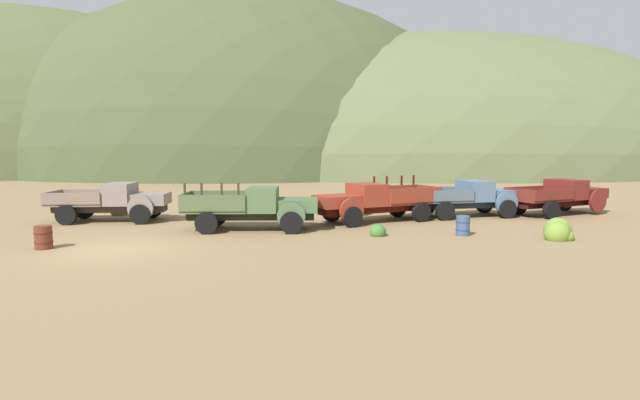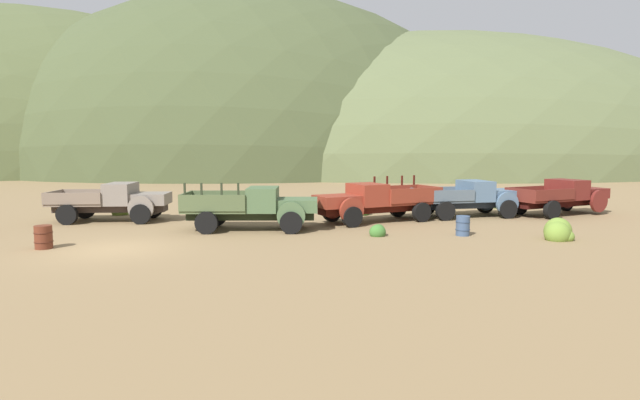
% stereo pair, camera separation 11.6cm
% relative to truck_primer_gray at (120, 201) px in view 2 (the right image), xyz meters
% --- Properties ---
extents(ground_plane, '(300.00, 300.00, 0.00)m').
position_rel_truck_primer_gray_xyz_m(ground_plane, '(1.01, -7.33, -0.99)').
color(ground_plane, olive).
extents(hill_distant, '(99.75, 55.36, 47.86)m').
position_rel_truck_primer_gray_xyz_m(hill_distant, '(-25.10, 60.20, -0.99)').
color(hill_distant, '#4C5633').
rests_on(hill_distant, ground).
extents(hill_far_left, '(80.71, 72.90, 54.66)m').
position_rel_truck_primer_gray_xyz_m(hill_far_left, '(10.99, 60.33, -0.99)').
color(hill_far_left, '#424C2D').
rests_on(hill_far_left, ground).
extents(hill_far_right, '(98.25, 72.96, 42.42)m').
position_rel_truck_primer_gray_xyz_m(hill_far_right, '(42.13, 54.56, -0.99)').
color(hill_far_right, '#56603D').
rests_on(hill_far_right, ground).
extents(truck_primer_gray, '(5.83, 3.04, 1.89)m').
position_rel_truck_primer_gray_xyz_m(truck_primer_gray, '(0.00, 0.00, 0.00)').
color(truck_primer_gray, '#3D322D').
rests_on(truck_primer_gray, ground).
extents(truck_weathered_green, '(6.12, 3.27, 2.16)m').
position_rel_truck_primer_gray_xyz_m(truck_weathered_green, '(6.57, -4.04, 0.01)').
color(truck_weathered_green, '#232B1B').
rests_on(truck_weathered_green, ground).
extents(truck_rust_red, '(6.63, 3.50, 2.16)m').
position_rel_truck_primer_gray_xyz_m(truck_rust_red, '(11.94, -2.84, 0.01)').
color(truck_rust_red, '#42140D').
rests_on(truck_rust_red, ground).
extents(truck_chalk_blue, '(5.68, 2.54, 1.89)m').
position_rel_truck_primer_gray_xyz_m(truck_chalk_blue, '(17.94, -1.94, 0.00)').
color(truck_chalk_blue, '#262D39').
rests_on(truck_chalk_blue, ground).
extents(truck_oxblood, '(6.10, 3.38, 1.89)m').
position_rel_truck_primer_gray_xyz_m(truck_oxblood, '(23.16, -2.19, 0.02)').
color(truck_oxblood, black).
rests_on(truck_oxblood, ground).
extents(oil_drum_spare, '(0.60, 0.60, 0.82)m').
position_rel_truck_primer_gray_xyz_m(oil_drum_spare, '(14.65, -7.21, -0.57)').
color(oil_drum_spare, '#384C6B').
rests_on(oil_drum_spare, ground).
extents(oil_drum_foreground, '(0.65, 0.65, 0.85)m').
position_rel_truck_primer_gray_xyz_m(oil_drum_foreground, '(-1.52, -6.65, -0.56)').
color(oil_drum_foreground, '#5B2819').
rests_on(oil_drum_foreground, ground).
extents(bush_front_left, '(1.22, 1.29, 1.25)m').
position_rel_truck_primer_gray_xyz_m(bush_front_left, '(21.37, 1.00, -0.67)').
color(bush_front_left, '#5B8E42').
rests_on(bush_front_left, ground).
extents(bush_near_barrel, '(0.92, 0.75, 0.82)m').
position_rel_truck_primer_gray_xyz_m(bush_near_barrel, '(-0.43, 2.36, -0.78)').
color(bush_near_barrel, olive).
rests_on(bush_near_barrel, ground).
extents(bush_between_trucks, '(0.72, 0.72, 0.62)m').
position_rel_truck_primer_gray_xyz_m(bush_between_trucks, '(11.18, -6.55, -0.82)').
color(bush_between_trucks, '#3D702D').
rests_on(bush_between_trucks, ground).
extents(bush_front_right, '(0.99, 0.76, 0.71)m').
position_rel_truck_primer_gray_xyz_m(bush_front_right, '(12.30, -0.28, -0.81)').
color(bush_front_right, '#3D702D').
rests_on(bush_front_right, ground).
extents(bush_lone_scrub, '(1.28, 1.23, 1.11)m').
position_rel_truck_primer_gray_xyz_m(bush_lone_scrub, '(17.94, -8.81, -0.72)').
color(bush_lone_scrub, olive).
rests_on(bush_lone_scrub, ground).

